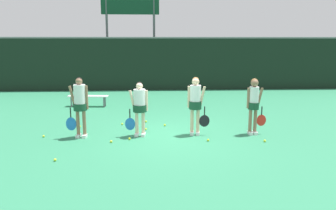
# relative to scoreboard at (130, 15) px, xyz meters

# --- Properties ---
(ground_plane) EXTENTS (140.00, 140.00, 0.00)m
(ground_plane) POSITION_rel_scoreboard_xyz_m (1.74, -10.73, -4.31)
(ground_plane) COLOR #2D7F56
(fence_windscreen) EXTENTS (60.00, 0.08, 3.00)m
(fence_windscreen) POSITION_rel_scoreboard_xyz_m (1.74, -1.54, -2.80)
(fence_windscreen) COLOR black
(fence_windscreen) RESTS_ON ground_plane
(scoreboard) EXTENTS (3.44, 0.15, 5.54)m
(scoreboard) POSITION_rel_scoreboard_xyz_m (0.00, 0.00, 0.00)
(scoreboard) COLOR #515156
(scoreboard) RESTS_ON ground_plane
(bench_courtside) EXTENTS (1.75, 0.50, 0.47)m
(bench_courtside) POSITION_rel_scoreboard_xyz_m (-1.53, -6.17, -3.91)
(bench_courtside) COLOR silver
(bench_courtside) RESTS_ON ground_plane
(player_0) EXTENTS (0.68, 0.39, 1.77)m
(player_0) POSITION_rel_scoreboard_xyz_m (-0.87, -10.82, -3.26)
(player_0) COLOR #8C664C
(player_0) RESTS_ON ground_plane
(player_1) EXTENTS (0.69, 0.40, 1.62)m
(player_1) POSITION_rel_scoreboard_xyz_m (0.84, -10.77, -3.36)
(player_1) COLOR beige
(player_1) RESTS_ON ground_plane
(player_2) EXTENTS (0.66, 0.37, 1.74)m
(player_2) POSITION_rel_scoreboard_xyz_m (2.51, -10.72, -3.27)
(player_2) COLOR beige
(player_2) RESTS_ON ground_plane
(player_3) EXTENTS (0.62, 0.32, 1.70)m
(player_3) POSITION_rel_scoreboard_xyz_m (4.26, -10.76, -3.30)
(player_3) COLOR #8C664C
(player_3) RESTS_ON ground_plane
(tennis_ball_0) EXTENTS (0.07, 0.07, 0.07)m
(tennis_ball_0) POSITION_rel_scoreboard_xyz_m (4.36, -11.57, -4.28)
(tennis_ball_0) COLOR #CCE033
(tennis_ball_0) RESTS_ON ground_plane
(tennis_ball_1) EXTENTS (0.07, 0.07, 0.07)m
(tennis_ball_1) POSITION_rel_scoreboard_xyz_m (0.56, -11.16, -4.28)
(tennis_ball_1) COLOR #CCE033
(tennis_ball_1) RESTS_ON ground_plane
(tennis_ball_2) EXTENTS (0.07, 0.07, 0.07)m
(tennis_ball_2) POSITION_rel_scoreboard_xyz_m (-1.09, -12.77, -4.28)
(tennis_ball_2) COLOR #CCE033
(tennis_ball_2) RESTS_ON ground_plane
(tennis_ball_3) EXTENTS (0.07, 0.07, 0.07)m
(tennis_ball_3) POSITION_rel_scoreboard_xyz_m (-1.99, -10.78, -4.28)
(tennis_ball_3) COLOR #CCE033
(tennis_ball_3) RESTS_ON ground_plane
(tennis_ball_4) EXTENTS (0.07, 0.07, 0.07)m
(tennis_ball_4) POSITION_rel_scoreboard_xyz_m (1.63, -9.67, -4.28)
(tennis_ball_4) COLOR #CCE033
(tennis_ball_4) RESTS_ON ground_plane
(tennis_ball_5) EXTENTS (0.07, 0.07, 0.07)m
(tennis_ball_5) POSITION_rel_scoreboard_xyz_m (1.00, -9.14, -4.28)
(tennis_ball_5) COLOR #CCE033
(tennis_ball_5) RESTS_ON ground_plane
(tennis_ball_6) EXTENTS (0.07, 0.07, 0.07)m
(tennis_ball_6) POSITION_rel_scoreboard_xyz_m (0.20, -9.43, -4.28)
(tennis_ball_6) COLOR #CCE033
(tennis_ball_6) RESTS_ON ground_plane
(tennis_ball_7) EXTENTS (0.07, 0.07, 0.07)m
(tennis_ball_7) POSITION_rel_scoreboard_xyz_m (0.06, -11.41, -4.28)
(tennis_ball_7) COLOR #CCE033
(tennis_ball_7) RESTS_ON ground_plane
(tennis_ball_8) EXTENTS (0.07, 0.07, 0.07)m
(tennis_ball_8) POSITION_rel_scoreboard_xyz_m (2.79, -11.42, -4.28)
(tennis_ball_8) COLOR #CCE033
(tennis_ball_8) RESTS_ON ground_plane
(tennis_ball_9) EXTENTS (0.06, 0.06, 0.06)m
(tennis_ball_9) POSITION_rel_scoreboard_xyz_m (1.01, -10.14, -4.28)
(tennis_ball_9) COLOR #CCE033
(tennis_ball_9) RESTS_ON ground_plane
(tennis_ball_10) EXTENTS (0.07, 0.07, 0.07)m
(tennis_ball_10) POSITION_rel_scoreboard_xyz_m (-1.16, -9.70, -4.28)
(tennis_ball_10) COLOR #CCE033
(tennis_ball_10) RESTS_ON ground_plane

